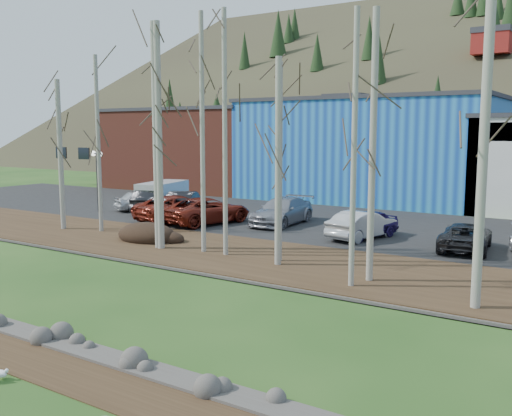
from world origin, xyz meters
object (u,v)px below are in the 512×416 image
Objects in this scene: seagull at (2,373)px; car_8 at (153,200)px; car_4 at (365,224)px; car_0 at (145,200)px; car_3 at (282,211)px; street_lamp at (97,164)px; car_2 at (207,210)px; car_1 at (184,203)px; car_5 at (362,225)px; car_9 at (178,208)px; van_grey at (161,196)px; car_6 at (465,237)px.

car_8 is at bearing 102.91° from seagull.
car_8 is at bearing -168.26° from car_4.
car_3 is at bearing -154.12° from car_0.
car_3 is at bearing -178.07° from car_4.
street_lamp is 0.74× the size of car_2.
car_1 is 2.84m from car_8.
car_5 is (9.71, 0.47, -0.06)m from car_2.
car_4 is 12.00m from car_9.
seagull is 0.07× the size of car_3.
car_8 is (-2.84, 0.00, 0.00)m from car_1.
seagull is 0.09× the size of car_0.
car_4 is at bearing -159.10° from car_0.
car_9 is (-11.41, 19.54, 0.77)m from seagull.
car_8 is 0.84m from van_grey.
van_grey is at bearing -42.83° from car_1.
van_grey is at bearing 173.70° from car_3.
car_3 is (3.90, 2.22, -0.00)m from car_2.
street_lamp is 0.95× the size of car_5.
van_grey is (-21.01, 2.38, 0.35)m from car_6.
car_9 reaches higher than car_0.
car_9 reaches higher than car_4.
car_6 reaches higher than seagull.
car_9 is (-2.25, 0.00, 0.00)m from car_2.
car_9 is at bearing 127.23° from car_8.
car_4 is 0.95× the size of car_5.
street_lamp is at bearing -155.22° from van_grey.
van_grey reaches higher than car_2.
street_lamp is 4.07m from car_0.
car_9 reaches higher than car_6.
car_1 is 13.20m from car_5.
seagull is 21.59m from car_2.
car_9 is at bearing 11.94° from car_2.
car_3 is at bearing 30.95° from street_lamp.
van_grey is (1.03, 0.57, 0.27)m from car_0.
car_1 is 0.86× the size of car_9.
seagull is 27.33m from street_lamp.
car_3 is at bearing -16.98° from van_grey.
seagull is 20.29m from car_4.
street_lamp is 24.55m from car_6.
car_2 is 1.17× the size of van_grey.
car_2 is at bearing -5.44° from car_6.
street_lamp is at bearing -9.42° from car_1.
car_2 is 14.85m from car_6.
car_6 is 0.94× the size of car_8.
car_1 reaches higher than car_9.
seagull is at bearing 152.90° from car_0.
car_6 is 0.95× the size of van_grey.
car_6 is at bearing -158.74° from car_0.
car_9 is (4.00, -1.98, -0.02)m from car_8.
car_9 is at bearing -5.65° from car_6.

